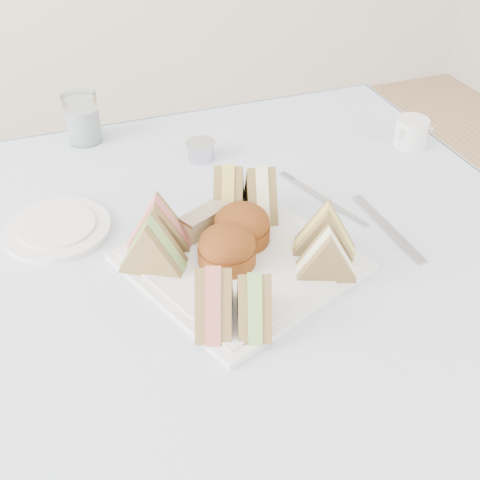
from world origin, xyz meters
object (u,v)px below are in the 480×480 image
object	(u,v)px
table	(247,384)
serving_plate	(240,262)
water_glass	(82,118)
creamer_jug	(411,132)

from	to	relation	value
table	serving_plate	world-z (taller)	serving_plate
table	serving_plate	size ratio (longest dim) A/B	2.91
table	water_glass	bearing A→B (deg)	114.55
serving_plate	water_glass	bearing A→B (deg)	87.05
serving_plate	water_glass	world-z (taller)	water_glass
table	creamer_jug	xyz separation A→B (m)	(0.44, 0.19, 0.41)
creamer_jug	water_glass	bearing A→B (deg)	141.32
table	creamer_jug	size ratio (longest dim) A/B	13.13
table	serving_plate	bearing A→B (deg)	-123.48
water_glass	creamer_jug	size ratio (longest dim) A/B	1.53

